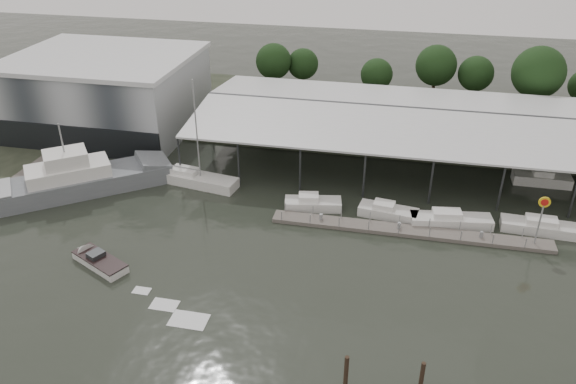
% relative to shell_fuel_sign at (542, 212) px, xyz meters
% --- Properties ---
extents(ground, '(200.00, 200.00, 0.00)m').
position_rel_shell_fuel_sign_xyz_m(ground, '(-27.00, -9.99, -3.93)').
color(ground, '#252A22').
rests_on(ground, ground).
extents(land_strip_far, '(140.00, 30.00, 0.30)m').
position_rel_shell_fuel_sign_xyz_m(land_strip_far, '(-27.00, 32.01, -3.83)').
color(land_strip_far, '#3B4131').
rests_on(land_strip_far, ground).
extents(land_strip_west, '(20.00, 40.00, 0.30)m').
position_rel_shell_fuel_sign_xyz_m(land_strip_west, '(-67.00, 20.01, -3.83)').
color(land_strip_west, '#3B4131').
rests_on(land_strip_west, ground).
extents(storage_warehouse, '(24.50, 20.50, 10.50)m').
position_rel_shell_fuel_sign_xyz_m(storage_warehouse, '(-55.00, 19.95, 1.36)').
color(storage_warehouse, '#A4AAAF').
rests_on(storage_warehouse, ground).
extents(covered_boat_shed, '(58.24, 24.00, 6.96)m').
position_rel_shell_fuel_sign_xyz_m(covered_boat_shed, '(-10.00, 18.01, 2.20)').
color(covered_boat_shed, silver).
rests_on(covered_boat_shed, ground).
extents(trawler_dock, '(3.00, 18.00, 0.50)m').
position_rel_shell_fuel_sign_xyz_m(trawler_dock, '(-57.00, 4.01, -3.68)').
color(trawler_dock, '#645F58').
rests_on(trawler_dock, ground).
extents(floating_dock, '(28.00, 2.00, 1.40)m').
position_rel_shell_fuel_sign_xyz_m(floating_dock, '(-12.00, 0.01, -3.72)').
color(floating_dock, '#645F58').
rests_on(floating_dock, ground).
extents(shell_fuel_sign, '(1.10, 0.18, 5.55)m').
position_rel_shell_fuel_sign_xyz_m(shell_fuel_sign, '(0.00, 0.00, 0.00)').
color(shell_fuel_sign, gray).
rests_on(shell_fuel_sign, ground).
extents(grey_trawler, '(18.49, 15.73, 8.84)m').
position_rel_shell_fuel_sign_xyz_m(grey_trawler, '(-48.81, 1.19, -2.35)').
color(grey_trawler, slate).
rests_on(grey_trawler, ground).
extents(white_sailboat, '(10.17, 4.25, 12.95)m').
position_rel_shell_fuel_sign_xyz_m(white_sailboat, '(-36.77, 5.49, -3.28)').
color(white_sailboat, white).
rests_on(white_sailboat, ground).
extents(speedboat_underway, '(16.43, 9.18, 2.00)m').
position_rel_shell_fuel_sign_xyz_m(speedboat_underway, '(-40.33, -11.37, -3.53)').
color(speedboat_underway, white).
rests_on(speedboat_underway, ground).
extents(moored_cruiser_0, '(6.39, 3.23, 1.70)m').
position_rel_shell_fuel_sign_xyz_m(moored_cruiser_0, '(-22.40, 2.79, -3.31)').
color(moored_cruiser_0, white).
rests_on(moored_cruiser_0, ground).
extents(moored_cruiser_1, '(6.43, 3.11, 1.70)m').
position_rel_shell_fuel_sign_xyz_m(moored_cruiser_1, '(-14.30, 2.75, -3.31)').
color(moored_cruiser_1, white).
rests_on(moored_cruiser_1, ground).
extents(moored_cruiser_2, '(8.48, 3.35, 1.70)m').
position_rel_shell_fuel_sign_xyz_m(moored_cruiser_2, '(-7.85, 2.37, -3.31)').
color(moored_cruiser_2, white).
rests_on(moored_cruiser_2, ground).
extents(moored_cruiser_3, '(8.70, 2.67, 1.70)m').
position_rel_shell_fuel_sign_xyz_m(moored_cruiser_3, '(1.41, 2.90, -3.31)').
color(moored_cruiser_3, white).
rests_on(moored_cruiser_3, ground).
extents(horizon_tree_line, '(68.25, 11.66, 11.16)m').
position_rel_shell_fuel_sign_xyz_m(horizon_tree_line, '(-4.13, 37.53, 1.99)').
color(horizon_tree_line, '#2F2014').
rests_on(horizon_tree_line, ground).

